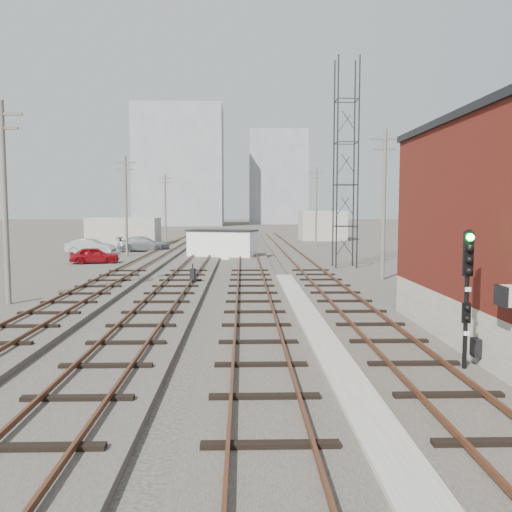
{
  "coord_description": "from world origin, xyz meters",
  "views": [
    {
      "loc": [
        -1.96,
        -4.34,
        4.28
      ],
      "look_at": [
        -1.38,
        19.37,
        2.2
      ],
      "focal_mm": 38.0,
      "sensor_mm": 36.0,
      "label": 1
    }
  ],
  "objects_px": {
    "signal_mast": "(467,293)",
    "site_trailer": "(222,244)",
    "car_red": "(95,255)",
    "car_grey": "(144,244)",
    "switch_stand": "(193,276)",
    "car_silver": "(90,247)"
  },
  "relations": [
    {
      "from": "switch_stand",
      "to": "car_silver",
      "type": "xyz_separation_m",
      "value": [
        -11.52,
        21.15,
        0.18
      ]
    },
    {
      "from": "car_red",
      "to": "car_grey",
      "type": "xyz_separation_m",
      "value": [
        1.68,
        11.91,
        0.1
      ]
    },
    {
      "from": "site_trailer",
      "to": "car_red",
      "type": "xyz_separation_m",
      "value": [
        -9.86,
        -4.17,
        -0.6
      ]
    },
    {
      "from": "site_trailer",
      "to": "car_grey",
      "type": "height_order",
      "value": "site_trailer"
    },
    {
      "from": "switch_stand",
      "to": "car_grey",
      "type": "bearing_deg",
      "value": 122.45
    },
    {
      "from": "switch_stand",
      "to": "site_trailer",
      "type": "relative_size",
      "value": 0.18
    },
    {
      "from": "site_trailer",
      "to": "car_red",
      "type": "bearing_deg",
      "value": -139.58
    },
    {
      "from": "signal_mast",
      "to": "car_red",
      "type": "relative_size",
      "value": 0.99
    },
    {
      "from": "signal_mast",
      "to": "site_trailer",
      "type": "bearing_deg",
      "value": 102.56
    },
    {
      "from": "signal_mast",
      "to": "site_trailer",
      "type": "height_order",
      "value": "signal_mast"
    },
    {
      "from": "car_red",
      "to": "car_silver",
      "type": "relative_size",
      "value": 0.85
    },
    {
      "from": "signal_mast",
      "to": "site_trailer",
      "type": "relative_size",
      "value": 0.59
    },
    {
      "from": "site_trailer",
      "to": "signal_mast",
      "type": "bearing_deg",
      "value": -59.96
    },
    {
      "from": "car_silver",
      "to": "site_trailer",
      "type": "bearing_deg",
      "value": -105.41
    },
    {
      "from": "site_trailer",
      "to": "switch_stand",
      "type": "bearing_deg",
      "value": -75.95
    },
    {
      "from": "car_red",
      "to": "car_silver",
      "type": "height_order",
      "value": "car_silver"
    },
    {
      "from": "site_trailer",
      "to": "car_red",
      "type": "relative_size",
      "value": 1.68
    },
    {
      "from": "car_red",
      "to": "car_silver",
      "type": "bearing_deg",
      "value": 3.38
    },
    {
      "from": "site_trailer",
      "to": "car_grey",
      "type": "relative_size",
      "value": 1.23
    },
    {
      "from": "signal_mast",
      "to": "car_silver",
      "type": "xyz_separation_m",
      "value": [
        -19.96,
        37.64,
        -1.44
      ]
    },
    {
      "from": "switch_stand",
      "to": "car_grey",
      "type": "height_order",
      "value": "car_grey"
    },
    {
      "from": "car_grey",
      "to": "site_trailer",
      "type": "bearing_deg",
      "value": -135.32
    }
  ]
}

